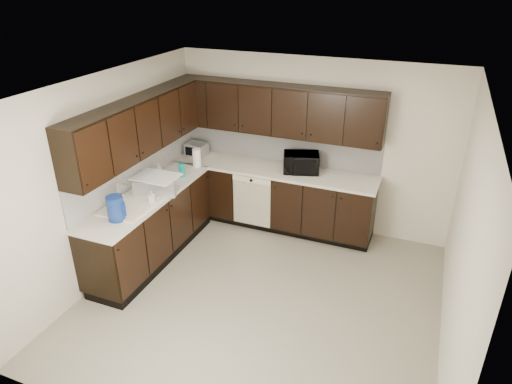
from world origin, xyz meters
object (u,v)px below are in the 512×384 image
microwave (301,163)px  toaster_oven (197,149)px  sink (134,209)px  blue_pitcher (116,208)px  storage_bin (157,184)px

microwave → toaster_oven: size_ratio=1.58×
sink → blue_pitcher: (0.05, -0.38, 0.21)m
sink → toaster_oven: sink is taller
sink → microwave: bearing=47.3°
microwave → blue_pitcher: bearing=-144.3°
microwave → sink: bearing=-150.7°
microwave → toaster_oven: bearing=161.7°
sink → storage_bin: (0.07, 0.43, 0.16)m
microwave → blue_pitcher: size_ratio=1.68×
microwave → storage_bin: (-1.53, -1.30, -0.03)m
toaster_oven → sink: bearing=-84.0°
sink → blue_pitcher: 0.44m
sink → microwave: size_ratio=1.65×
storage_bin → blue_pitcher: 0.81m
sink → microwave: 2.37m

